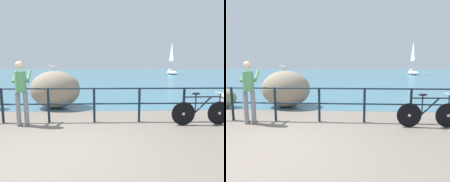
% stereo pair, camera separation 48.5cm
% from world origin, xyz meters
% --- Properties ---
extents(ground_plane, '(120.00, 120.00, 0.10)m').
position_xyz_m(ground_plane, '(0.00, 20.00, -0.05)').
color(ground_plane, '#6B6056').
extents(sea_surface, '(120.00, 90.00, 0.01)m').
position_xyz_m(sea_surface, '(0.00, 48.27, 0.00)').
color(sea_surface, '#38667A').
rests_on(sea_surface, ground_plane).
extents(promenade_railing, '(9.37, 0.07, 1.02)m').
position_xyz_m(promenade_railing, '(0.00, 1.92, 0.64)').
color(promenade_railing, black).
rests_on(promenade_railing, ground_plane).
extents(bicycle, '(1.70, 0.48, 0.92)m').
position_xyz_m(bicycle, '(3.84, 1.58, 0.46)').
color(bicycle, black).
rests_on(bicycle, ground_plane).
extents(person_at_railing, '(0.55, 0.67, 1.78)m').
position_xyz_m(person_at_railing, '(-1.30, 1.64, 0.99)').
color(person_at_railing, slate).
rests_on(person_at_railing, ground_plane).
extents(breakwater_boulder_main, '(1.92, 1.47, 1.46)m').
position_xyz_m(breakwater_boulder_main, '(-0.98, 3.90, 0.73)').
color(breakwater_boulder_main, gray).
rests_on(breakwater_boulder_main, ground).
extents(seagull, '(0.34, 0.21, 0.23)m').
position_xyz_m(seagull, '(-1.04, 3.94, 1.60)').
color(seagull, gold).
rests_on(seagull, breakwater_boulder_main).
extents(sailboat, '(1.46, 4.44, 6.16)m').
position_xyz_m(sailboat, '(13.57, 32.27, 0.71)').
color(sailboat, white).
rests_on(sailboat, sea_surface).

